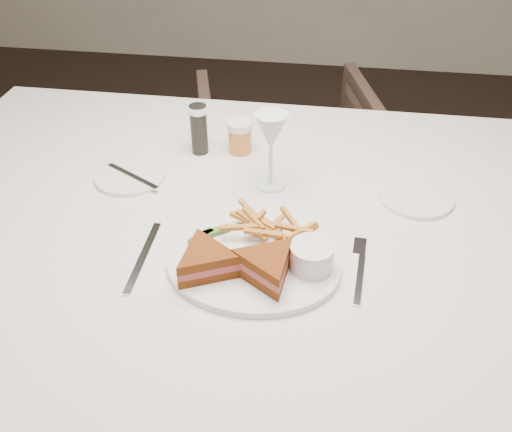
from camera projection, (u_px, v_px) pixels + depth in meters
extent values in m
plane|color=black|center=(222.00, 363.00, 1.81)|extent=(5.00, 5.00, 0.00)
cube|color=silver|center=(259.00, 343.00, 1.39)|extent=(1.64, 1.10, 0.75)
imported|color=#49372D|center=(287.00, 160.00, 2.17)|extent=(0.78, 0.75, 0.66)
ellipsoid|color=white|center=(253.00, 266.00, 1.05)|extent=(0.32, 0.25, 0.01)
cube|color=silver|center=(143.00, 257.00, 1.08)|extent=(0.02, 0.21, 0.00)
cylinder|color=white|center=(130.00, 176.00, 1.30)|extent=(0.16, 0.16, 0.01)
cylinder|color=white|center=(416.00, 197.00, 1.23)|extent=(0.16, 0.16, 0.01)
cylinder|color=black|center=(199.00, 129.00, 1.36)|extent=(0.04, 0.04, 0.12)
cylinder|color=#CB7930|center=(240.00, 137.00, 1.37)|extent=(0.06, 0.06, 0.08)
cube|color=#3D6824|center=(216.00, 232.00, 1.11)|extent=(0.05, 0.04, 0.01)
cube|color=#3D6824|center=(201.00, 237.00, 1.10)|extent=(0.04, 0.05, 0.01)
cylinder|color=white|center=(312.00, 257.00, 1.02)|extent=(0.08, 0.08, 0.05)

